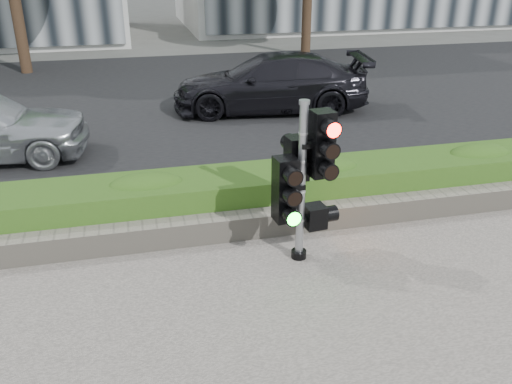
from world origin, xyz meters
TOP-DOWN VIEW (x-y plane):
  - ground at (0.00, 0.00)m, footprint 120.00×120.00m
  - road at (0.00, 10.00)m, footprint 60.00×13.00m
  - curb at (0.00, 3.15)m, footprint 60.00×0.25m
  - stone_wall at (0.00, 1.90)m, footprint 12.00×0.32m
  - hedge at (0.00, 2.55)m, footprint 12.00×1.00m
  - traffic_signal at (0.68, 1.18)m, footprint 0.75×0.58m
  - car_dark at (2.14, 8.18)m, footprint 5.06×2.68m

SIDE VIEW (x-z plane):
  - ground at x=0.00m, z-range 0.00..0.00m
  - road at x=0.00m, z-range 0.00..0.02m
  - curb at x=0.00m, z-range 0.00..0.12m
  - stone_wall at x=0.00m, z-range 0.03..0.37m
  - hedge at x=0.00m, z-range 0.03..0.71m
  - car_dark at x=2.14m, z-range 0.02..1.42m
  - traffic_signal at x=0.68m, z-range 0.14..2.26m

